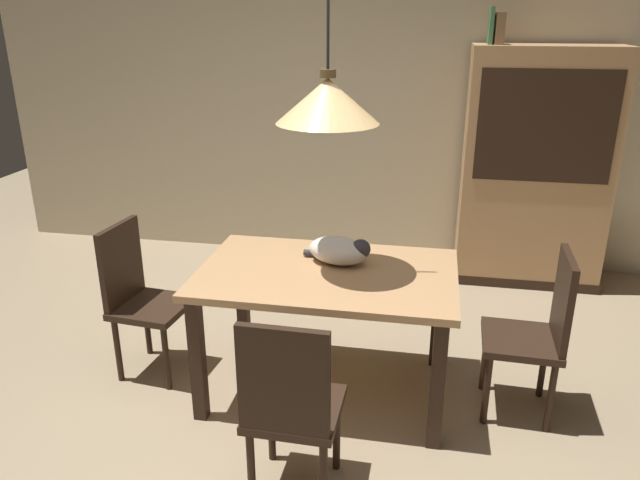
{
  "coord_description": "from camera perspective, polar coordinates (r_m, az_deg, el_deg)",
  "views": [
    {
      "loc": [
        0.65,
        -2.49,
        2.06
      ],
      "look_at": [
        0.05,
        0.68,
        0.85
      ],
      "focal_mm": 33.85,
      "sensor_mm": 36.0,
      "label": 1
    }
  ],
  "objects": [
    {
      "name": "pendant_lamp",
      "position": [
        3.03,
        0.74,
        13.08
      ],
      "size": [
        0.52,
        0.52,
        1.3
      ],
      "color": "#E5B775"
    },
    {
      "name": "ground",
      "position": [
        3.29,
        -3.21,
        -18.16
      ],
      "size": [
        10.0,
        10.0,
        0.0
      ],
      "primitive_type": "plane",
      "color": "#998466"
    },
    {
      "name": "book_green_slim",
      "position": [
        4.82,
        15.85,
        18.93
      ],
      "size": [
        0.03,
        0.2,
        0.26
      ],
      "primitive_type": "cube",
      "color": "#427A4C",
      "rests_on": "hutch_bookcase"
    },
    {
      "name": "chair_left_side",
      "position": [
        3.73,
        -16.7,
        -4.84
      ],
      "size": [
        0.44,
        0.44,
        0.93
      ],
      "color": "black",
      "rests_on": "ground"
    },
    {
      "name": "chair_right_side",
      "position": [
        3.4,
        19.92,
        -7.88
      ],
      "size": [
        0.41,
        0.41,
        0.93
      ],
      "color": "black",
      "rests_on": "ground"
    },
    {
      "name": "chair_near_front",
      "position": [
        2.65,
        -2.82,
        -15.21
      ],
      "size": [
        0.41,
        0.41,
        0.93
      ],
      "color": "black",
      "rests_on": "ground"
    },
    {
      "name": "book_brown_thick",
      "position": [
        4.83,
        16.58,
        18.63
      ],
      "size": [
        0.06,
        0.24,
        0.22
      ],
      "primitive_type": "cube",
      "color": "brown",
      "rests_on": "hutch_bookcase"
    },
    {
      "name": "back_wall",
      "position": [
        5.21,
        3.57,
        13.85
      ],
      "size": [
        6.4,
        0.1,
        2.9
      ],
      "primitive_type": "cube",
      "color": "beige",
      "rests_on": "ground"
    },
    {
      "name": "hutch_bookcase",
      "position": [
        5.01,
        19.62,
        5.9
      ],
      "size": [
        1.12,
        0.45,
        1.85
      ],
      "color": "tan",
      "rests_on": "ground"
    },
    {
      "name": "dining_table",
      "position": [
        3.32,
        0.66,
        -4.53
      ],
      "size": [
        1.4,
        0.9,
        0.75
      ],
      "color": "tan",
      "rests_on": "ground"
    },
    {
      "name": "cat_sleeping",
      "position": [
        3.35,
        1.92,
        -0.99
      ],
      "size": [
        0.4,
        0.3,
        0.16
      ],
      "color": "silver",
      "rests_on": "dining_table"
    }
  ]
}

